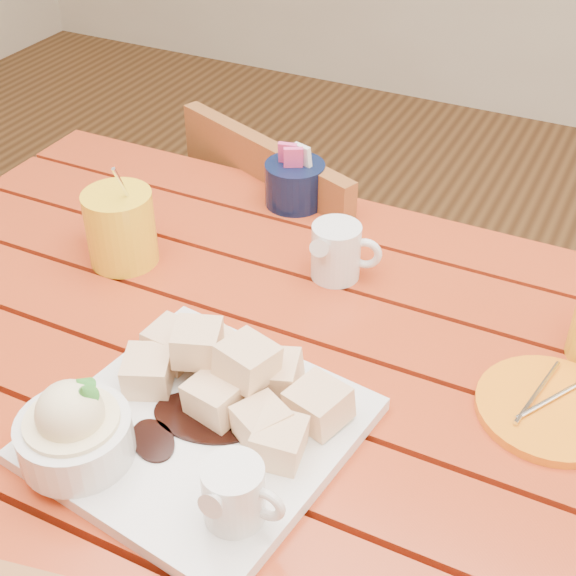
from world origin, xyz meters
The scene contains 7 objects.
table centered at (0.00, 0.00, 0.64)m, with size 1.20×0.79×0.75m.
dessert_plate centered at (-0.03, -0.15, 0.78)m, with size 0.32×0.32×0.12m.
coffee_mug_left centered at (-0.28, 0.10, 0.80)m, with size 0.13×0.09×0.15m.
cream_pitcher centered at (-0.01, 0.19, 0.79)m, with size 0.09×0.08×0.08m.
sugar_caddy centered at (-0.14, 0.34, 0.78)m, with size 0.09×0.09×0.10m.
orange_saucer centered at (0.30, 0.06, 0.76)m, with size 0.16×0.16×0.02m.
chair_far centered at (-0.18, 0.49, 0.45)m, with size 0.50×0.50×0.81m.
Camera 1 is at (0.32, -0.61, 1.37)m, focal length 50.00 mm.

